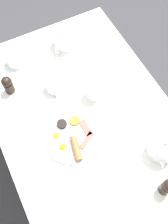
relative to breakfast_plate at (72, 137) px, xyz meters
name	(u,v)px	position (x,y,z in m)	size (l,w,h in m)	color
ground_plane	(84,159)	(-0.10, -0.08, -0.76)	(8.00, 8.00, 0.00)	#333338
table	(84,121)	(-0.10, -0.08, -0.09)	(0.81, 1.19, 0.75)	white
breakfast_plate	(72,137)	(0.00, 0.00, 0.00)	(0.27, 0.27, 0.04)	white
teapot_near	(163,147)	(-0.32, 0.23, 0.04)	(0.14, 0.17, 0.12)	white
teapot_far	(65,38)	(-0.20, -0.51, 0.04)	(0.17, 0.14, 0.12)	white
teacup_with_saucer_left	(15,61)	(0.08, -0.50, 0.02)	(0.15, 0.15, 0.07)	white
teacup_with_saucer_right	(55,86)	(-0.04, -0.27, 0.02)	(0.15, 0.15, 0.07)	white
water_glass_tall	(94,89)	(-0.19, -0.15, 0.04)	(0.08, 0.08, 0.11)	white
pepper_grinder	(167,187)	(-0.24, 0.38, 0.04)	(0.05, 0.05, 0.10)	black
salt_grinder	(8,85)	(0.16, -0.36, 0.04)	(0.05, 0.05, 0.10)	black
fork_by_plate	(25,112)	(0.14, -0.22, -0.01)	(0.05, 0.17, 0.00)	silver
knife_by_plate	(68,218)	(0.16, 0.30, -0.01)	(0.20, 0.07, 0.00)	silver
spoon_for_tea	(131,92)	(-0.36, -0.08, -0.01)	(0.10, 0.14, 0.00)	silver
fork_spare	(125,210)	(-0.05, 0.38, -0.01)	(0.02, 0.18, 0.00)	silver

